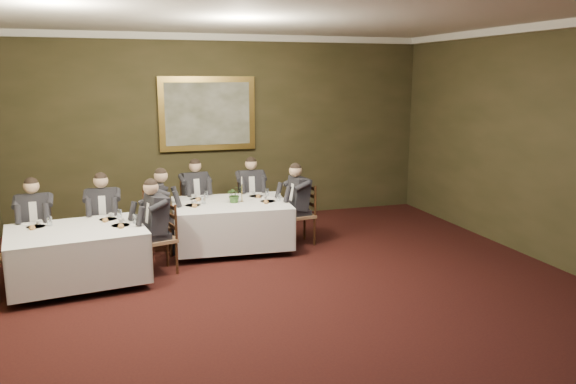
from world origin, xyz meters
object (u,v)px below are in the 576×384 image
painting (208,114)px  diner_main_endright (300,214)px  diner_main_endleft (158,222)px  candlestick (242,192)px  diner_main_backleft (195,207)px  chair_main_endright (300,227)px  chair_main_backleft (195,219)px  table_main (231,222)px  diner_main_backright (251,204)px  chair_sec_backleft (38,250)px  chair_main_backright (251,216)px  table_second (77,252)px  chair_sec_endright (160,253)px  diner_sec_endright (159,238)px  centerpiece (235,194)px  diner_sec_backleft (36,235)px  diner_sec_backright (104,228)px  chair_main_endleft (158,236)px  chair_sec_backright (105,242)px

painting → diner_main_endright: bearing=-60.6°
diner_main_endright → painting: 2.79m
diner_main_endleft → candlestick: diner_main_endleft is taller
diner_main_backleft → chair_main_endright: 1.90m
painting → chair_main_backleft: bearing=-113.6°
table_main → painting: 2.52m
table_main → diner_main_backright: size_ratio=1.42×
diner_main_endleft → chair_sec_backleft: (-1.71, -0.20, -0.23)m
chair_sec_backleft → candlestick: (3.05, 0.15, 0.63)m
diner_main_backleft → chair_sec_backleft: 2.67m
diner_main_backleft → diner_main_endright: same height
chair_main_backleft → diner_main_endleft: (-0.71, -0.89, 0.23)m
chair_sec_backleft → chair_main_backright: bearing=-164.6°
chair_main_backleft → diner_main_backleft: diner_main_backleft is taller
diner_main_backright → painting: 1.95m
table_main → table_second: (-2.28, -0.95, -0.00)m
table_main → painting: bearing=90.0°
chair_main_backleft → chair_sec_backleft: bearing=17.1°
chair_main_backright → chair_sec_endright: same height
diner_main_endleft → table_main: bearing=88.7°
diner_sec_endright → candlestick: 1.67m
diner_main_endleft → centerpiece: (1.21, -0.10, 0.40)m
diner_sec_backleft → diner_sec_backright: (0.92, 0.13, 0.00)m
diner_main_backright → centerpiece: diner_main_backright is taller
table_second → chair_sec_backleft: (-0.58, 0.82, -0.17)m
diner_main_endleft → diner_main_backleft: bearing=143.5°
chair_sec_endright → diner_sec_backleft: bearing=53.9°
diner_main_backleft → diner_sec_backleft: (-2.43, -1.09, 0.00)m
chair_main_backright → diner_main_endleft: size_ratio=0.74×
centerpiece → chair_sec_backleft: bearing=-177.9°
table_main → chair_main_endleft: chair_main_endleft is taller
table_main → diner_sec_backleft: 2.86m
diner_main_backleft → centerpiece: (0.49, -0.98, 0.40)m
diner_sec_backright → diner_main_backright: bearing=-157.4°
chair_main_backleft → diner_main_endright: size_ratio=0.74×
chair_main_endright → chair_sec_endright: (-2.34, -0.72, 0.00)m
diner_main_backright → candlestick: diner_main_backright is taller
chair_main_backright → diner_main_backright: (-0.00, -0.01, 0.23)m
chair_sec_backright → candlestick: bearing=-176.8°
chair_main_backright → candlestick: size_ratio=2.40×
chair_main_backleft → diner_main_backright: diner_main_backright is taller
diner_main_endright → candlestick: size_ratio=3.22×
table_second → chair_sec_backright: (0.34, 0.95, -0.17)m
diner_sec_endright → chair_sec_backleft: bearing=53.3°
diner_main_backright → candlestick: size_ratio=3.22×
diner_sec_backleft → table_main: bearing=-178.7°
chair_sec_backleft → painting: painting is taller
chair_sec_endright → centerpiece: centerpiece is taller
diner_main_endleft → candlestick: size_ratio=3.22×
chair_main_backright → diner_sec_backright: bearing=24.9°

